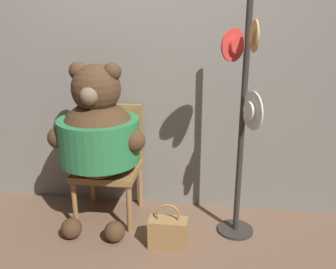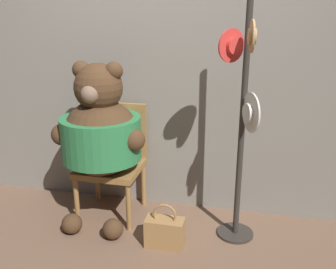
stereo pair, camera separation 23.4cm
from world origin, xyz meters
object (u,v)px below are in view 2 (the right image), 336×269
teddy_bear (101,133)px  handbag_on_ground (165,232)px  chair (114,156)px  hat_display_rack (242,126)px

teddy_bear → handbag_on_ground: size_ratio=3.78×
handbag_on_ground → chair: bearing=141.2°
hat_display_rack → handbag_on_ground: 0.96m
hat_display_rack → handbag_on_ground: bearing=-157.8°
handbag_on_ground → teddy_bear: bearing=154.4°
teddy_bear → hat_display_rack: size_ratio=0.76×
handbag_on_ground → hat_display_rack: bearing=22.2°
chair → teddy_bear: (-0.03, -0.16, 0.26)m
teddy_bear → hat_display_rack: 1.10m
teddy_bear → handbag_on_ground: 0.90m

